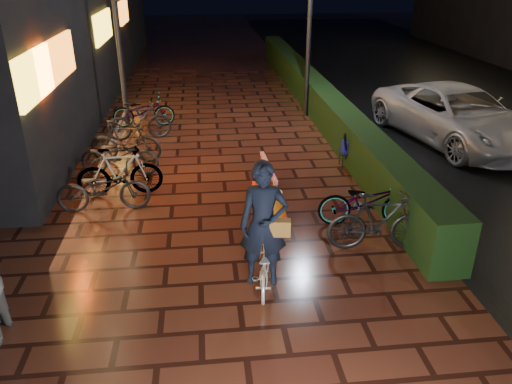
{
  "coord_description": "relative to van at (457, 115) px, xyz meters",
  "views": [
    {
      "loc": [
        -0.4,
        -8.09,
        4.54
      ],
      "look_at": [
        0.4,
        -0.76,
        1.1
      ],
      "focal_mm": 35.0,
      "sensor_mm": 36.0,
      "label": 1
    }
  ],
  "objects": [
    {
      "name": "ground",
      "position": [
        -6.39,
        -4.25,
        -0.74
      ],
      "size": [
        80.0,
        80.0,
        0.0
      ],
      "primitive_type": "plane",
      "color": "#381911",
      "rests_on": "ground"
    },
    {
      "name": "hedge",
      "position": [
        -3.09,
        3.75,
        -0.24
      ],
      "size": [
        0.7,
        20.0,
        1.0
      ],
      "primitive_type": "cube",
      "color": "black",
      "rests_on": "ground"
    },
    {
      "name": "van",
      "position": [
        0.0,
        0.0,
        0.0
      ],
      "size": [
        3.52,
        5.71,
        1.48
      ],
      "primitive_type": "imported",
      "rotation": [
        0.0,
        0.0,
        0.21
      ],
      "color": "#A7A7AC",
      "rests_on": "ground"
    },
    {
      "name": "lamp_post_hedge",
      "position": [
        -3.51,
        2.98,
        2.15
      ],
      "size": [
        0.5,
        0.23,
        5.27
      ],
      "color": "black",
      "rests_on": "ground"
    },
    {
      "name": "lamp_post_sf",
      "position": [
        -9.08,
        2.62,
        2.46
      ],
      "size": [
        0.56,
        0.18,
        5.83
      ],
      "color": "black",
      "rests_on": "ground"
    },
    {
      "name": "cyclist",
      "position": [
        -6.0,
        -6.06,
        0.02
      ],
      "size": [
        0.77,
        1.49,
        2.05
      ],
      "color": "white",
      "rests_on": "ground"
    },
    {
      "name": "traffic_barrier",
      "position": [
        -5.52,
        -3.04,
        -0.36
      ],
      "size": [
        0.54,
        1.9,
        0.76
      ],
      "color": "orange",
      "rests_on": "ground"
    },
    {
      "name": "cart_assembly",
      "position": [
        -3.36,
        -1.48,
        -0.26
      ],
      "size": [
        0.53,
        0.51,
        0.94
      ],
      "color": "black",
      "rests_on": "ground"
    },
    {
      "name": "parked_bikes_storefront",
      "position": [
        -8.66,
        -0.69,
        -0.24
      ],
      "size": [
        2.1,
        6.24,
        1.06
      ],
      "color": "black",
      "rests_on": "ground"
    },
    {
      "name": "parked_bikes_hedge",
      "position": [
        -3.88,
        -4.73,
        -0.24
      ],
      "size": [
        1.9,
        1.61,
        1.06
      ],
      "color": "black",
      "rests_on": "ground"
    }
  ]
}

